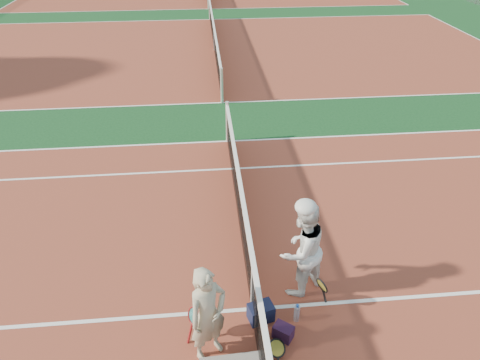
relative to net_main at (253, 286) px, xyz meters
name	(u,v)px	position (x,y,z in m)	size (l,w,h in m)	color
ground	(252,309)	(0.00, 0.00, -0.51)	(130.00, 130.00, 0.00)	#103B19
court_main	(252,309)	(0.00, 0.00, -0.51)	(23.77, 10.97, 0.01)	brown
court_far_a	(215,50)	(0.00, 13.50, -0.51)	(23.77, 10.97, 0.01)	brown
net_main	(253,286)	(0.00, 0.00, 0.00)	(0.10, 10.98, 1.02)	black
net_far_a	(214,38)	(0.00, 13.50, 0.00)	(0.10, 10.98, 1.02)	black
player_a	(208,315)	(-0.67, -0.67, 0.26)	(0.56, 0.37, 1.54)	#B8AE8E
player_b	(301,249)	(0.78, 0.36, 0.33)	(0.82, 0.64, 1.69)	white
racket_red	(195,324)	(-0.87, -0.41, -0.22)	(0.22, 0.27, 0.58)	maroon
racket_black_held	(321,293)	(1.04, -0.03, -0.22)	(0.21, 0.27, 0.58)	black
racket_spare	(277,349)	(0.25, -0.77, -0.46)	(0.60, 0.27, 0.11)	black
sports_bag_navy	(261,312)	(0.10, -0.19, -0.37)	(0.36, 0.25, 0.29)	black
sports_bag_purple	(283,332)	(0.38, -0.54, -0.40)	(0.28, 0.19, 0.22)	#29102C
water_bottle	(297,313)	(0.63, -0.26, -0.36)	(0.09, 0.09, 0.30)	#AABFD7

